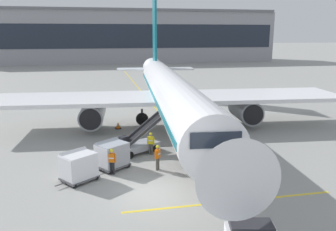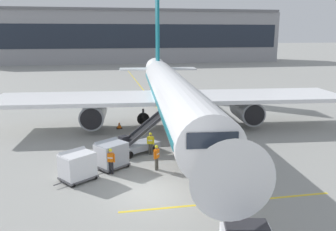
{
  "view_description": "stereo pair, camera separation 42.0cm",
  "coord_description": "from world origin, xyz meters",
  "px_view_note": "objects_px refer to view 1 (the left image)",
  "views": [
    {
      "loc": [
        -2.81,
        -18.69,
        8.99
      ],
      "look_at": [
        2.66,
        7.51,
        2.75
      ],
      "focal_mm": 37.77,
      "sensor_mm": 36.0,
      "label": 1
    },
    {
      "loc": [
        -2.4,
        -18.78,
        8.99
      ],
      "look_at": [
        2.66,
        7.51,
        2.75
      ],
      "focal_mm": 37.77,
      "sensor_mm": 36.0,
      "label": 2
    }
  ],
  "objects_px": {
    "baggage_cart_lead": "(112,154)",
    "ground_crew_by_loader": "(151,142)",
    "baggage_cart_second": "(78,166)",
    "safety_cone_wingtip": "(118,125)",
    "safety_cone_nose_mark": "(106,144)",
    "ground_crew_by_carts": "(112,160)",
    "safety_cone_engine_keepout": "(129,138)",
    "ground_crew_marshaller": "(158,156)",
    "parked_airplane": "(170,93)",
    "belt_loader": "(139,141)"
  },
  "relations": [
    {
      "from": "ground_crew_by_carts",
      "to": "safety_cone_nose_mark",
      "type": "relative_size",
      "value": 2.37
    },
    {
      "from": "ground_crew_by_carts",
      "to": "safety_cone_nose_mark",
      "type": "height_order",
      "value": "ground_crew_by_carts"
    },
    {
      "from": "ground_crew_by_carts",
      "to": "safety_cone_wingtip",
      "type": "distance_m",
      "value": 11.48
    },
    {
      "from": "baggage_cart_second",
      "to": "ground_crew_by_loader",
      "type": "xyz_separation_m",
      "value": [
        5.18,
        3.87,
        -0.0
      ]
    },
    {
      "from": "parked_airplane",
      "to": "safety_cone_nose_mark",
      "type": "relative_size",
      "value": 58.74
    },
    {
      "from": "safety_cone_wingtip",
      "to": "safety_cone_nose_mark",
      "type": "bearing_deg",
      "value": -103.24
    },
    {
      "from": "baggage_cart_second",
      "to": "ground_crew_by_carts",
      "type": "height_order",
      "value": "baggage_cart_second"
    },
    {
      "from": "ground_crew_by_carts",
      "to": "safety_cone_engine_keepout",
      "type": "distance_m",
      "value": 7.29
    },
    {
      "from": "ground_crew_by_carts",
      "to": "safety_cone_nose_mark",
      "type": "bearing_deg",
      "value": 91.84
    },
    {
      "from": "baggage_cart_second",
      "to": "safety_cone_nose_mark",
      "type": "height_order",
      "value": "baggage_cart_second"
    },
    {
      "from": "belt_loader",
      "to": "safety_cone_wingtip",
      "type": "distance_m",
      "value": 7.43
    },
    {
      "from": "baggage_cart_lead",
      "to": "ground_crew_by_loader",
      "type": "distance_m",
      "value": 3.73
    },
    {
      "from": "parked_airplane",
      "to": "ground_crew_marshaller",
      "type": "height_order",
      "value": "parked_airplane"
    },
    {
      "from": "ground_crew_by_carts",
      "to": "safety_cone_wingtip",
      "type": "xyz_separation_m",
      "value": [
        1.17,
        11.4,
        -0.69
      ]
    },
    {
      "from": "belt_loader",
      "to": "ground_crew_by_carts",
      "type": "height_order",
      "value": "belt_loader"
    },
    {
      "from": "baggage_cart_second",
      "to": "ground_crew_by_carts",
      "type": "bearing_deg",
      "value": 15.83
    },
    {
      "from": "belt_loader",
      "to": "ground_crew_by_loader",
      "type": "relative_size",
      "value": 2.93
    },
    {
      "from": "safety_cone_engine_keepout",
      "to": "safety_cone_wingtip",
      "type": "bearing_deg",
      "value": 98.28
    },
    {
      "from": "parked_airplane",
      "to": "ground_crew_marshaller",
      "type": "distance_m",
      "value": 11.64
    },
    {
      "from": "ground_crew_marshaller",
      "to": "safety_cone_engine_keepout",
      "type": "xyz_separation_m",
      "value": [
        -1.24,
        6.86,
        -0.67
      ]
    },
    {
      "from": "baggage_cart_lead",
      "to": "ground_crew_marshaller",
      "type": "bearing_deg",
      "value": -17.64
    },
    {
      "from": "baggage_cart_lead",
      "to": "baggage_cart_second",
      "type": "xyz_separation_m",
      "value": [
        -2.15,
        -1.71,
        0.0
      ]
    },
    {
      "from": "parked_airplane",
      "to": "safety_cone_engine_keepout",
      "type": "distance_m",
      "value": 6.75
    },
    {
      "from": "ground_crew_by_carts",
      "to": "safety_cone_nose_mark",
      "type": "xyz_separation_m",
      "value": [
        -0.18,
        5.64,
        -0.64
      ]
    },
    {
      "from": "baggage_cart_lead",
      "to": "ground_crew_marshaller",
      "type": "height_order",
      "value": "baggage_cart_lead"
    },
    {
      "from": "ground_crew_marshaller",
      "to": "safety_cone_engine_keepout",
      "type": "height_order",
      "value": "ground_crew_marshaller"
    },
    {
      "from": "parked_airplane",
      "to": "belt_loader",
      "type": "xyz_separation_m",
      "value": [
        -3.94,
        -7.02,
        -2.49
      ]
    },
    {
      "from": "baggage_cart_second",
      "to": "safety_cone_wingtip",
      "type": "relative_size",
      "value": 4.17
    },
    {
      "from": "baggage_cart_second",
      "to": "safety_cone_wingtip",
      "type": "bearing_deg",
      "value": 74.74
    },
    {
      "from": "safety_cone_nose_mark",
      "to": "baggage_cart_lead",
      "type": "bearing_deg",
      "value": -87.11
    },
    {
      "from": "baggage_cart_second",
      "to": "safety_cone_engine_keepout",
      "type": "xyz_separation_m",
      "value": [
        3.91,
        7.63,
        -0.67
      ]
    },
    {
      "from": "belt_loader",
      "to": "ground_crew_marshaller",
      "type": "distance_m",
      "value": 3.98
    },
    {
      "from": "baggage_cart_lead",
      "to": "safety_cone_nose_mark",
      "type": "relative_size",
      "value": 3.63
    },
    {
      "from": "ground_crew_marshaller",
      "to": "safety_cone_wingtip",
      "type": "bearing_deg",
      "value": 99.46
    },
    {
      "from": "baggage_cart_second",
      "to": "ground_crew_marshaller",
      "type": "bearing_deg",
      "value": 8.42
    },
    {
      "from": "baggage_cart_lead",
      "to": "baggage_cart_second",
      "type": "bearing_deg",
      "value": -141.39
    },
    {
      "from": "parked_airplane",
      "to": "belt_loader",
      "type": "height_order",
      "value": "parked_airplane"
    },
    {
      "from": "safety_cone_nose_mark",
      "to": "parked_airplane",
      "type": "bearing_deg",
      "value": 40.34
    },
    {
      "from": "baggage_cart_lead",
      "to": "ground_crew_by_loader",
      "type": "height_order",
      "value": "baggage_cart_lead"
    },
    {
      "from": "belt_loader",
      "to": "ground_crew_by_loader",
      "type": "xyz_separation_m",
      "value": [
        0.78,
        -0.8,
        0.09
      ]
    },
    {
      "from": "ground_crew_by_loader",
      "to": "ground_crew_by_carts",
      "type": "xyz_separation_m",
      "value": [
        -3.09,
        -3.28,
        0.0
      ]
    },
    {
      "from": "baggage_cart_second",
      "to": "ground_crew_marshaller",
      "type": "distance_m",
      "value": 5.2
    },
    {
      "from": "baggage_cart_second",
      "to": "ground_crew_by_carts",
      "type": "distance_m",
      "value": 2.18
    },
    {
      "from": "belt_loader",
      "to": "safety_cone_nose_mark",
      "type": "xyz_separation_m",
      "value": [
        -2.48,
        1.57,
        -0.55
      ]
    },
    {
      "from": "parked_airplane",
      "to": "baggage_cart_lead",
      "type": "relative_size",
      "value": 16.16
    },
    {
      "from": "belt_loader",
      "to": "safety_cone_nose_mark",
      "type": "distance_m",
      "value": 2.99
    },
    {
      "from": "parked_airplane",
      "to": "ground_crew_by_loader",
      "type": "distance_m",
      "value": 8.77
    },
    {
      "from": "belt_loader",
      "to": "baggage_cart_lead",
      "type": "distance_m",
      "value": 3.72
    },
    {
      "from": "ground_crew_by_loader",
      "to": "safety_cone_engine_keepout",
      "type": "height_order",
      "value": "ground_crew_by_loader"
    },
    {
      "from": "ground_crew_by_loader",
      "to": "baggage_cart_lead",
      "type": "bearing_deg",
      "value": -144.6
    }
  ]
}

